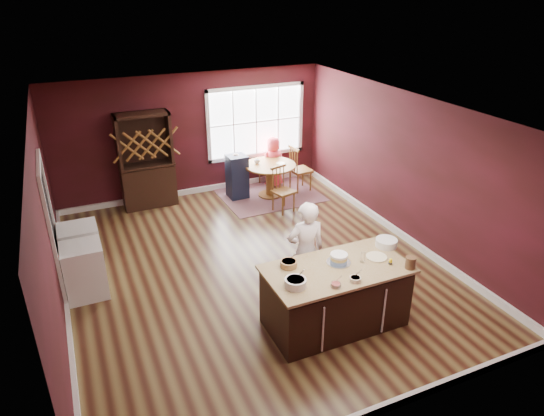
{
  "coord_description": "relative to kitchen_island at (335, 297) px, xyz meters",
  "views": [
    {
      "loc": [
        -2.57,
        -6.6,
        4.43
      ],
      "look_at": [
        0.34,
        -0.04,
        1.05
      ],
      "focal_mm": 32.0,
      "sensor_mm": 36.0,
      "label": 1
    }
  ],
  "objects": [
    {
      "name": "baker",
      "position": [
        -0.09,
        0.74,
        0.36
      ],
      "size": [
        0.63,
        0.45,
        1.6
      ],
      "primitive_type": "imported",
      "rotation": [
        0.0,
        0.0,
        3.02
      ],
      "color": "white",
      "rests_on": "ground"
    },
    {
      "name": "layer_cake",
      "position": [
        0.09,
        0.11,
        0.55
      ],
      "size": [
        0.34,
        0.34,
        0.14
      ],
      "primitive_type": null,
      "color": "white",
      "rests_on": "kitchen_island"
    },
    {
      "name": "doorway",
      "position": [
        -3.46,
        2.47,
        0.59
      ],
      "size": [
        0.08,
        1.26,
        2.13
      ],
      "primitive_type": null,
      "color": "white",
      "rests_on": "room_shell"
    },
    {
      "name": "dryer",
      "position": [
        -3.13,
        2.79,
        -0.0
      ],
      "size": [
        0.6,
        0.58,
        0.87
      ],
      "primitive_type": "cube",
      "color": "white",
      "rests_on": "ground"
    },
    {
      "name": "hutch",
      "position": [
        -1.58,
        5.09,
        0.58
      ],
      "size": [
        1.11,
        0.46,
        2.03
      ],
      "primitive_type": "cube",
      "color": "#322010",
      "rests_on": "ground"
    },
    {
      "name": "rug",
      "position": [
        0.99,
        4.5,
        -0.43
      ],
      "size": [
        2.2,
        1.72,
        0.01
      ],
      "primitive_type": "cube",
      "rotation": [
        0.0,
        0.0,
        0.02
      ],
      "color": "brown",
      "rests_on": "ground"
    },
    {
      "name": "table_plate",
      "position": [
        1.22,
        4.45,
        0.32
      ],
      "size": [
        0.2,
        0.2,
        0.01
      ],
      "primitive_type": "cylinder",
      "color": "beige",
      "rests_on": "dining_table"
    },
    {
      "name": "seated_woman",
      "position": [
        1.3,
        5.02,
        0.16
      ],
      "size": [
        0.63,
        0.45,
        1.2
      ],
      "primitive_type": "imported",
      "rotation": [
        0.0,
        0.0,
        3.27
      ],
      "color": "#E63749",
      "rests_on": "ground"
    },
    {
      "name": "dining_table",
      "position": [
        0.99,
        4.5,
        0.1
      ],
      "size": [
        1.14,
        1.14,
        0.75
      ],
      "color": "olive",
      "rests_on": "ground"
    },
    {
      "name": "drinking_glass",
      "position": [
        0.4,
        -0.01,
        0.55
      ],
      "size": [
        0.07,
        0.07,
        0.14
      ],
      "primitive_type": "cylinder",
      "color": "silver",
      "rests_on": "kitchen_island"
    },
    {
      "name": "table_cup",
      "position": [
        0.75,
        4.68,
        0.36
      ],
      "size": [
        0.14,
        0.14,
        0.1
      ],
      "primitive_type": "imported",
      "rotation": [
        0.0,
        0.0,
        0.2
      ],
      "color": "white",
      "rests_on": "dining_table"
    },
    {
      "name": "kitchen_island",
      "position": [
        0.0,
        0.0,
        0.0
      ],
      "size": [
        1.97,
        1.03,
        0.92
      ],
      "color": "black",
      "rests_on": "ground"
    },
    {
      "name": "room_shell",
      "position": [
        -0.49,
        1.87,
        0.91
      ],
      "size": [
        7.0,
        7.0,
        7.0
      ],
      "color": "brown",
      "rests_on": "ground"
    },
    {
      "name": "washer",
      "position": [
        -3.13,
        2.15,
        -0.01
      ],
      "size": [
        0.59,
        0.57,
        0.86
      ],
      "primitive_type": "cube",
      "color": "white",
      "rests_on": "ground"
    },
    {
      "name": "chair_south",
      "position": [
        0.92,
        3.65,
        0.05
      ],
      "size": [
        0.5,
        0.49,
        0.98
      ],
      "primitive_type": null,
      "rotation": [
        0.0,
        0.0,
        0.27
      ],
      "color": "brown",
      "rests_on": "ground"
    },
    {
      "name": "high_chair",
      "position": [
        0.3,
        4.73,
        0.07
      ],
      "size": [
        0.43,
        0.43,
        1.02
      ],
      "primitive_type": null,
      "rotation": [
        0.0,
        0.0,
        0.03
      ],
      "color": "#151D34",
      "rests_on": "ground"
    },
    {
      "name": "window",
      "position": [
        1.01,
        5.34,
        1.06
      ],
      "size": [
        2.36,
        0.1,
        1.66
      ],
      "primitive_type": null,
      "color": "white",
      "rests_on": "room_shell"
    },
    {
      "name": "bowl_pink",
      "position": [
        -0.24,
        -0.38,
        0.51
      ],
      "size": [
        0.14,
        0.14,
        0.05
      ],
      "primitive_type": "cylinder",
      "color": "silver",
      "rests_on": "kitchen_island"
    },
    {
      "name": "white_tub",
      "position": [
        0.96,
        0.23,
        0.54
      ],
      "size": [
        0.32,
        0.32,
        0.11
      ],
      "primitive_type": "cylinder",
      "color": "silver",
      "rests_on": "kitchen_island"
    },
    {
      "name": "chair_north",
      "position": [
        1.26,
        5.24,
        0.03
      ],
      "size": [
        0.54,
        0.54,
        0.94
      ],
      "primitive_type": null,
      "rotation": [
        0.0,
        0.0,
        3.82
      ],
      "color": "brown",
      "rests_on": "ground"
    },
    {
      "name": "toddler",
      "position": [
        0.24,
        4.85,
        0.37
      ],
      "size": [
        0.18,
        0.14,
        0.26
      ],
      "primitive_type": null,
      "color": "#8CA5BF",
      "rests_on": "high_chair"
    },
    {
      "name": "chair_east",
      "position": [
        1.77,
        4.53,
        0.1
      ],
      "size": [
        0.47,
        0.49,
        1.08
      ],
      "primitive_type": null,
      "rotation": [
        0.0,
        0.0,
        1.65
      ],
      "color": "#9D5A25",
      "rests_on": "ground"
    },
    {
      "name": "toy_figurine",
      "position": [
        0.71,
        -0.22,
        0.52
      ],
      "size": [
        0.05,
        0.05,
        0.09
      ],
      "primitive_type": null,
      "color": "yellow",
      "rests_on": "kitchen_island"
    },
    {
      "name": "bowl_olive",
      "position": [
        0.05,
        -0.37,
        0.51
      ],
      "size": [
        0.15,
        0.15,
        0.06
      ],
      "primitive_type": "cylinder",
      "color": "#F9E7C6",
      "rests_on": "kitchen_island"
    },
    {
      "name": "bowl_blue",
      "position": [
        -0.71,
        -0.16,
        0.53
      ],
      "size": [
        0.28,
        0.28,
        0.11
      ],
      "primitive_type": "cylinder",
      "color": "white",
      "rests_on": "kitchen_island"
    },
    {
      "name": "stoneware_crock",
      "position": [
        0.89,
        -0.4,
        0.57
      ],
      "size": [
        0.14,
        0.14,
        0.17
      ],
      "primitive_type": "cylinder",
      "color": "brown",
      "rests_on": "kitchen_island"
    },
    {
      "name": "bowl_yellow",
      "position": [
        -0.58,
        0.3,
        0.52
      ],
      "size": [
        0.23,
        0.23,
        0.09
      ],
      "primitive_type": "cylinder",
      "color": "#A7643B",
      "rests_on": "kitchen_island"
    },
    {
      "name": "dinner_plate",
      "position": [
        0.64,
        0.01,
        0.49
      ],
      "size": [
        0.29,
        0.29,
        0.02
      ],
      "primitive_type": "cylinder",
      "color": "beige",
      "rests_on": "kitchen_island"
    }
  ]
}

